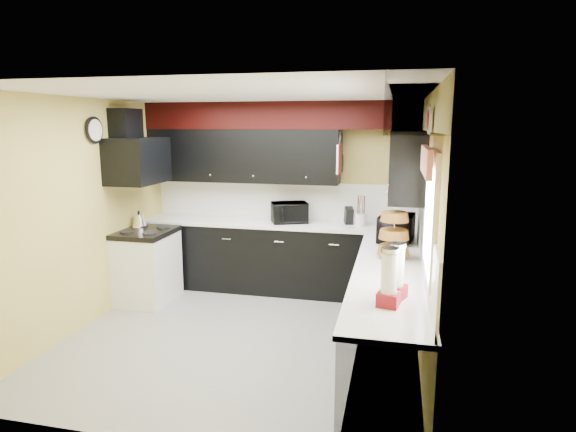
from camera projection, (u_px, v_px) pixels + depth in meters
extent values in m
plane|color=gray|center=(243.00, 336.00, 5.10)|extent=(3.60, 3.60, 0.00)
cube|color=#E0C666|center=(282.00, 196.00, 6.59)|extent=(3.60, 0.06, 2.50)
cube|color=#E0C666|center=(425.00, 229.00, 4.48)|extent=(0.06, 3.60, 2.50)
cube|color=#E0C666|center=(84.00, 214.00, 5.26)|extent=(0.06, 3.60, 2.50)
cube|color=white|center=(238.00, 94.00, 4.64)|extent=(3.60, 3.60, 0.06)
cube|color=black|center=(277.00, 258.00, 6.46)|extent=(3.60, 0.60, 0.90)
cube|color=black|center=(388.00, 320.00, 4.41)|extent=(0.60, 3.00, 0.90)
cube|color=white|center=(277.00, 224.00, 6.37)|extent=(3.62, 0.64, 0.04)
cube|color=white|center=(390.00, 271.00, 4.32)|extent=(0.64, 3.02, 0.04)
cube|color=white|center=(282.00, 200.00, 6.60)|extent=(3.60, 0.02, 0.50)
cube|color=white|center=(423.00, 236.00, 4.49)|extent=(0.02, 3.60, 0.50)
cube|color=black|center=(243.00, 156.00, 6.43)|extent=(2.60, 0.35, 0.70)
cube|color=black|center=(407.00, 163.00, 5.28)|extent=(0.35, 1.80, 0.70)
cube|color=black|center=(279.00, 116.00, 6.22)|extent=(3.60, 0.36, 0.35)
cube|color=black|center=(411.00, 111.00, 4.14)|extent=(0.36, 3.24, 0.35)
cube|color=white|center=(148.00, 268.00, 6.07)|extent=(0.60, 0.75, 0.86)
cube|color=black|center=(146.00, 232.00, 5.98)|extent=(0.62, 0.77, 0.06)
cube|color=black|center=(138.00, 161.00, 5.83)|extent=(0.50, 0.78, 0.55)
cube|color=black|center=(126.00, 125.00, 5.78)|extent=(0.24, 0.40, 0.40)
cube|color=red|center=(426.00, 161.00, 3.50)|extent=(0.04, 0.88, 0.20)
cube|color=white|center=(339.00, 159.00, 5.83)|extent=(0.03, 0.26, 0.35)
imported|color=black|center=(290.00, 212.00, 6.33)|extent=(0.57, 0.53, 0.27)
imported|color=black|center=(396.00, 228.00, 5.32)|extent=(0.42, 0.57, 0.29)
cylinder|color=silver|center=(361.00, 220.00, 6.11)|extent=(0.15, 0.15, 0.16)
cube|color=black|center=(349.00, 216.00, 6.21)|extent=(0.14, 0.16, 0.22)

